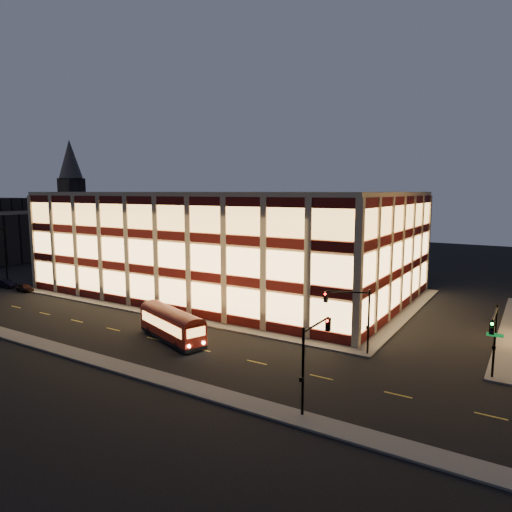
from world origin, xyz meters
The scene contains 16 objects.
ground centered at (0.00, 0.00, 0.00)m, with size 200.00×200.00×0.00m, color black.
sidewalk_office_south centered at (-3.00, 1.00, 0.07)m, with size 54.00×2.00×0.15m, color #514F4C.
sidewalk_office_east centered at (23.00, 17.00, 0.07)m, with size 2.00×30.00×0.15m, color #514F4C.
sidewalk_tower_west centered at (34.00, 17.00, 0.07)m, with size 2.00×30.00×0.15m, color #514F4C.
sidewalk_near centered at (0.00, -13.00, 0.07)m, with size 100.00×2.00×0.15m, color #514F4C.
office_building centered at (-2.91, 16.91, 7.25)m, with size 50.45×30.45×14.50m.
bg_building_a centered at (-62.00, 18.00, 5.00)m, with size 18.00×28.00×10.00m, color #2D2621.
church_tower centered at (-70.00, 40.00, 9.00)m, with size 5.00×5.00×18.00m, color #2D2621.
church_spire centered at (-70.00, 40.00, 23.00)m, with size 6.00×6.00×10.00m, color #4C473F.
traffic_signal_far centered at (22.21, 0.24, 4.11)m, with size 3.79×1.87×6.00m.
traffic_signal_right centered at (33.50, -0.62, 4.10)m, with size 1.20×4.37×6.00m.
traffic_signal_near centered at (23.50, -11.03, 4.13)m, with size 0.32×4.45×6.00m.
street_lamp_a centered at (-34.00, 0.82, 5.47)m, with size 0.44×1.22×9.02m.
trolley_bus centered at (5.76, -5.36, 1.77)m, with size 9.64×5.51×3.19m.
parked_car_0 centered at (-27.80, -0.02, 0.58)m, with size 1.36×3.38×1.15m, color black.
parked_car_1 centered at (-32.83, 0.10, 0.60)m, with size 1.28×3.66×1.21m, color black.
Camera 1 is at (35.67, -37.91, 14.57)m, focal length 32.00 mm.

